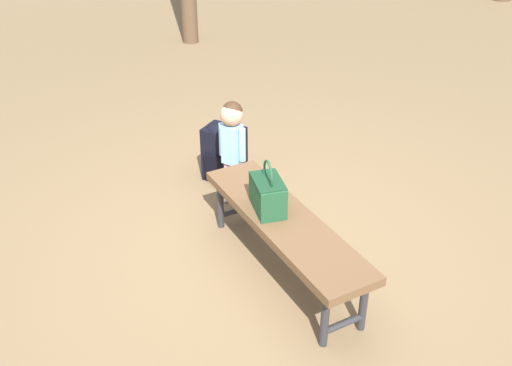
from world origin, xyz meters
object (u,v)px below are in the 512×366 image
(backpack_large, at_px, (224,150))
(handbag, at_px, (268,193))
(park_bench, at_px, (284,225))
(child_standing, at_px, (232,138))

(backpack_large, bearing_deg, handbag, 172.15)
(park_bench, bearing_deg, backpack_large, -4.78)
(child_standing, bearing_deg, park_bench, 177.94)
(park_bench, distance_m, handbag, 0.24)
(handbag, bearing_deg, park_bench, -158.80)
(handbag, distance_m, child_standing, 0.84)
(child_standing, distance_m, backpack_large, 0.51)
(child_standing, bearing_deg, handbag, 173.86)
(handbag, xyz_separation_m, backpack_large, (1.23, -0.17, -0.30))
(park_bench, bearing_deg, child_standing, -2.06)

